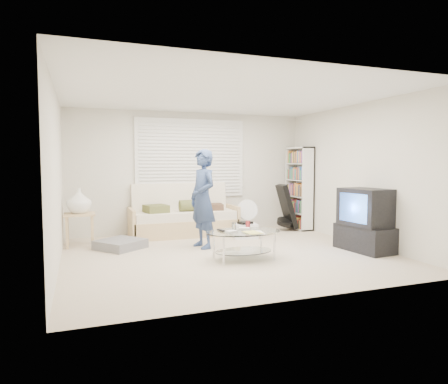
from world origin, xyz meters
name	(u,v)px	position (x,y,z in m)	size (l,w,h in m)	color
ground	(228,254)	(0.00, 0.00, 0.00)	(5.00, 5.00, 0.00)	tan
room_shell	(218,152)	(0.00, 0.48, 1.63)	(5.02, 4.52, 2.51)	beige
window_blinds	(191,158)	(0.00, 2.20, 1.55)	(2.32, 0.08, 1.62)	silver
futon_sofa	(183,218)	(-0.26, 1.87, 0.34)	(2.12, 0.86, 1.04)	tan
grey_floor_pillow	(120,244)	(-1.58, 0.99, 0.08)	(0.67, 0.67, 0.15)	slate
side_table	(79,203)	(-2.22, 1.41, 0.75)	(0.51, 0.41, 1.01)	tan
bookshelf	(299,188)	(2.32, 1.76, 0.90)	(0.28, 0.75, 1.79)	white
guitar_case	(287,210)	(1.95, 1.64, 0.44)	(0.41, 0.37, 0.97)	black
floor_fan	(247,214)	(1.00, 1.58, 0.41)	(0.42, 0.29, 0.71)	white
storage_bin	(245,230)	(0.79, 1.16, 0.15)	(0.50, 0.38, 0.32)	white
tv_unit	(365,221)	(2.20, -0.56, 0.50)	(0.60, 0.99, 1.03)	black
coffee_table	(243,237)	(0.09, -0.41, 0.34)	(1.16, 0.74, 0.55)	silver
standing_person	(203,199)	(-0.23, 0.60, 0.84)	(0.61, 0.40, 1.68)	navy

